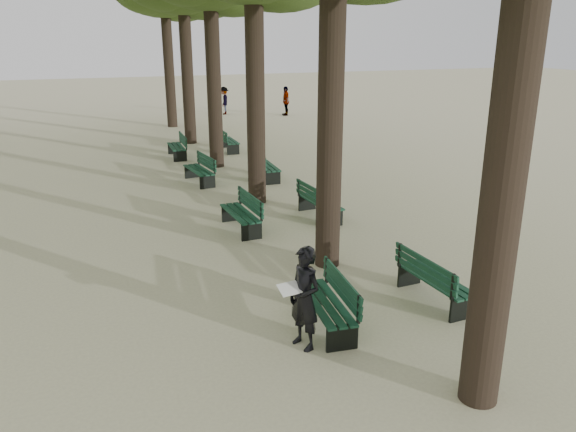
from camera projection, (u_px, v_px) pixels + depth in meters
name	position (u px, v px, depth m)	size (l,w,h in m)	color
ground	(319.00, 346.00, 8.97)	(120.00, 120.00, 0.00)	beige
bench_left_0	(326.00, 312.00, 9.48)	(0.75, 1.85, 0.92)	black
bench_left_1	(241.00, 220.00, 14.15)	(0.67, 1.83, 0.92)	black
bench_left_2	(199.00, 175.00, 18.61)	(0.79, 1.86, 0.92)	black
bench_left_3	(177.00, 151.00, 22.41)	(0.61, 1.81, 0.92)	black
bench_right_0	(435.00, 288.00, 10.37)	(0.67, 1.83, 0.92)	black
bench_right_1	(320.00, 208.00, 15.09)	(0.68, 1.83, 0.92)	black
bench_right_2	(267.00, 171.00, 19.14)	(0.66, 1.83, 0.92)	black
bench_right_3	(229.00, 145.00, 23.66)	(0.59, 1.81, 0.92)	black
man_with_map	(304.00, 298.00, 8.70)	(0.71, 0.75, 1.69)	black
pedestrian_b	(224.00, 101.00, 34.21)	(1.07, 0.33, 1.65)	#262628
pedestrian_c	(286.00, 101.00, 33.71)	(1.01, 0.35, 1.73)	#262628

